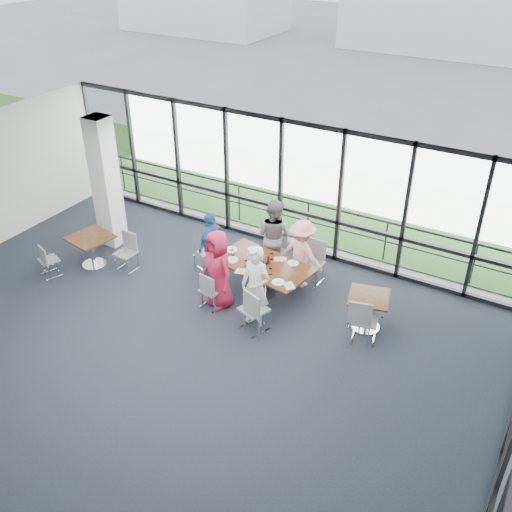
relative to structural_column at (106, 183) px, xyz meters
The scene contains 38 objects.
floor 4.96m from the structural_column, 39.81° to the right, with size 12.00×10.00×0.02m, color #1D232A.
ceiling 4.95m from the structural_column, 39.81° to the right, with size 12.00×10.00×0.04m, color white.
curtain_wall_back 4.12m from the structural_column, 29.05° to the left, with size 12.00×0.10×3.20m, color white.
structural_column is the anchor object (origin of this frame).
apron 8.04m from the structural_column, 62.78° to the left, with size 80.00×70.00×0.02m, color gray.
grass_strip 6.36m from the structural_column, 54.25° to the left, with size 80.00×5.00×0.01m, color #2D5421.
guard_rail 4.57m from the structural_column, 35.84° to the left, with size 0.06×0.06×12.00m, color #2D2D33.
main_table 4.42m from the structural_column, ahead, with size 2.20×1.44×0.75m.
side_table_left 1.47m from the structural_column, 72.37° to the right, with size 1.02×1.02×0.75m.
side_table_right 6.73m from the structural_column, ahead, with size 0.93×0.93×0.75m.
diner_near_left 3.88m from the structural_column, 13.14° to the right, with size 0.84×0.55×1.72m, color #AD1A3A.
diner_near_right 4.85m from the structural_column, 12.28° to the right, with size 0.63×0.46×1.72m, color silver.
diner_far_left 4.20m from the structural_column, 12.40° to the left, with size 0.86×0.53×1.76m, color slate.
diner_far_right 4.97m from the structural_column, ahead, with size 1.02×0.52×1.57m, color pink.
diner_end 3.01m from the structural_column, ahead, with size 0.88×0.48×1.51m, color #275AA0.
chair_main_nl 3.95m from the structural_column, 15.78° to the right, with size 0.41×0.41×0.83m, color gray, non-canonical shape.
chair_main_nr 5.06m from the structural_column, 14.64° to the right, with size 0.48×0.48×0.98m, color gray, non-canonical shape.
chair_main_fl 4.33m from the structural_column, 14.45° to the left, with size 0.40×0.40×0.82m, color gray, non-canonical shape.
chair_main_fr 5.21m from the structural_column, ahead, with size 0.47×0.47×0.96m, color gray, non-canonical shape.
chair_main_end 2.99m from the structural_column, ahead, with size 0.41×0.41×0.84m, color gray, non-canonical shape.
chair_spare_la 2.23m from the structural_column, 95.86° to the right, with size 0.39×0.39×0.80m, color gray, non-canonical shape.
chair_spare_lb 1.83m from the structural_column, 35.82° to the right, with size 0.43×0.43×0.87m, color gray, non-canonical shape.
chair_spare_r 6.86m from the structural_column, ahead, with size 0.46×0.46×0.95m, color gray, non-canonical shape.
plate_nl 3.77m from the structural_column, ahead, with size 0.28×0.28×0.01m, color white.
plate_nr 5.01m from the structural_column, ahead, with size 0.26×0.26×0.01m, color white.
plate_fl 3.94m from the structural_column, ahead, with size 0.24×0.24×0.01m, color white.
plate_fr 4.93m from the structural_column, ahead, with size 0.25×0.25×0.01m, color white.
plate_end 3.53m from the structural_column, ahead, with size 0.28×0.28×0.01m, color white.
tumbler_a 4.14m from the structural_column, ahead, with size 0.07×0.07×0.15m, color white.
tumbler_b 4.71m from the structural_column, ahead, with size 0.07×0.07×0.13m, color white.
tumbler_c 4.46m from the structural_column, ahead, with size 0.07×0.07×0.14m, color white.
tumbler_d 3.66m from the structural_column, ahead, with size 0.07×0.07×0.13m, color white.
menu_a 4.21m from the structural_column, ahead, with size 0.29×0.21×0.00m, color silver.
menu_b 5.25m from the structural_column, ahead, with size 0.27×0.19×0.00m, color silver.
menu_c 4.62m from the structural_column, ahead, with size 0.27×0.19×0.00m, color silver.
condiment_caddy 4.43m from the structural_column, ahead, with size 0.10×0.07×0.04m, color black.
ketchup_bottle 4.46m from the structural_column, ahead, with size 0.06×0.06×0.18m, color #A60006.
green_bottle 4.41m from the structural_column, ahead, with size 0.05×0.05×0.20m, color #257535.
Camera 1 is at (5.66, -5.89, 7.15)m, focal length 40.00 mm.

